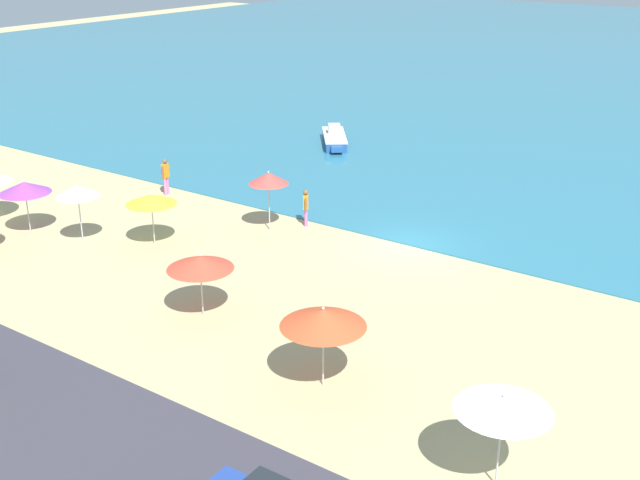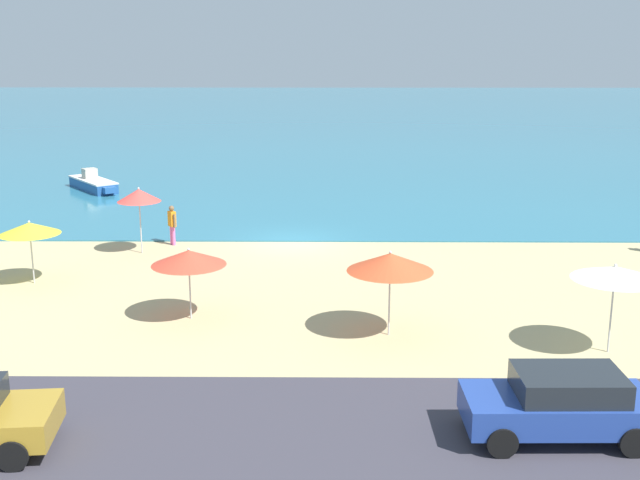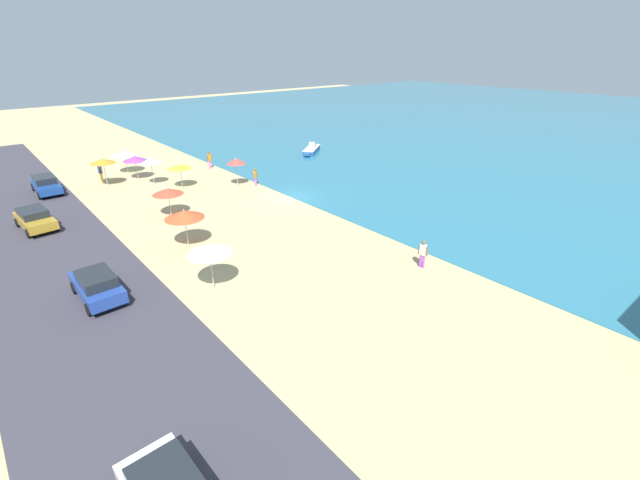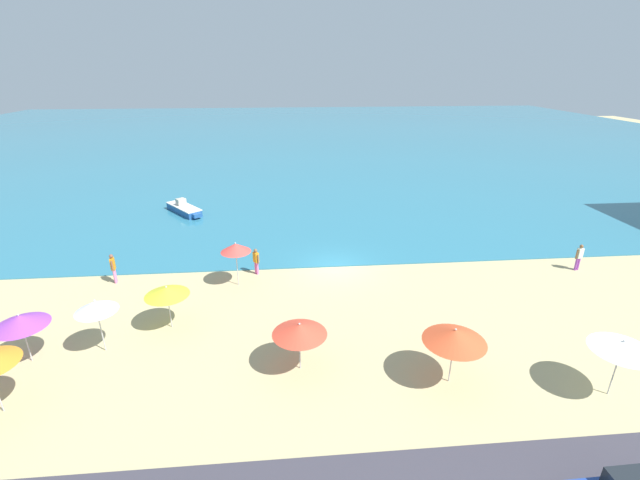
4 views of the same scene
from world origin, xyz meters
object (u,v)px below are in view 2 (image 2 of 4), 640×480
beach_umbrella_1 (189,258)px  beach_umbrella_7 (139,195)px  beach_umbrella_0 (390,262)px  beach_umbrella_8 (615,273)px  beach_umbrella_6 (30,228)px  bather_2 (172,223)px  skiff_nearshore (93,184)px  parked_car_1 (560,403)px

beach_umbrella_1 → beach_umbrella_7: beach_umbrella_7 is taller
beach_umbrella_0 → beach_umbrella_8: (5.87, -1.24, 0.07)m
beach_umbrella_0 → beach_umbrella_1: (-5.92, 1.32, -0.25)m
beach_umbrella_0 → beach_umbrella_6: bearing=157.7°
beach_umbrella_0 → beach_umbrella_7: size_ratio=0.94×
beach_umbrella_8 → bather_2: 18.24m
beach_umbrella_7 → skiff_nearshore: (-5.76, 13.44, -1.93)m
beach_umbrella_0 → parked_car_1: (3.14, -6.21, -1.33)m
parked_car_1 → beach_umbrella_0: bearing=116.8°
parked_car_1 → skiff_nearshore: bearing=122.2°
beach_umbrella_6 → beach_umbrella_7: size_ratio=0.84×
beach_umbrella_7 → beach_umbrella_1: bearing=-67.2°
bather_2 → beach_umbrella_6: bearing=-125.4°
beach_umbrella_6 → beach_umbrella_8: (17.87, -6.17, 0.28)m
beach_umbrella_6 → beach_umbrella_7: beach_umbrella_7 is taller
beach_umbrella_0 → bather_2: size_ratio=1.51×
bather_2 → skiff_nearshore: bearing=119.1°
beach_umbrella_8 → skiff_nearshore: (-20.78, 23.70, -1.84)m
beach_umbrella_8 → skiff_nearshore: beach_umbrella_8 is taller
beach_umbrella_7 → parked_car_1: 19.62m
beach_umbrella_8 → bather_2: bearing=140.5°
beach_umbrella_1 → parked_car_1: (9.06, -7.53, -1.09)m
beach_umbrella_0 → beach_umbrella_1: size_ratio=1.11×
beach_umbrella_7 → parked_car_1: bearing=-51.1°
beach_umbrella_0 → beach_umbrella_7: 12.85m
beach_umbrella_7 → beach_umbrella_6: bearing=-124.8°
beach_umbrella_1 → beach_umbrella_7: bearing=112.8°
beach_umbrella_0 → beach_umbrella_6: (-12.00, 4.92, -0.21)m
beach_umbrella_1 → bather_2: beach_umbrella_1 is taller
beach_umbrella_0 → bather_2: (-8.17, 10.33, -1.24)m
beach_umbrella_1 → skiff_nearshore: beach_umbrella_1 is taller
bather_2 → beach_umbrella_8: bearing=-39.5°
beach_umbrella_1 → beach_umbrella_0: bearing=-12.6°
beach_umbrella_0 → beach_umbrella_6: beach_umbrella_0 is taller
beach_umbrella_6 → skiff_nearshore: (-2.91, 17.54, -1.56)m
beach_umbrella_7 → skiff_nearshore: 14.75m
beach_umbrella_8 → skiff_nearshore: size_ratio=0.59×
parked_car_1 → beach_umbrella_6: bearing=143.7°
beach_umbrella_0 → beach_umbrella_6: 12.97m
beach_umbrella_7 → beach_umbrella_8: size_ratio=1.07×
beach_umbrella_1 → parked_car_1: 11.83m
beach_umbrella_8 → bather_2: (-14.04, 11.57, -1.31)m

